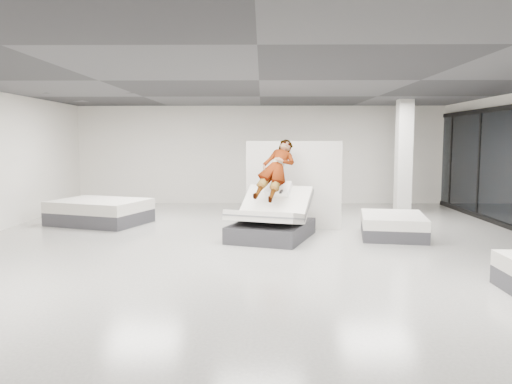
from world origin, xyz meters
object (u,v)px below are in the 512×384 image
at_px(person, 276,180).
at_px(flat_bed_right_far, 393,225).
at_px(column, 404,158).
at_px(hero_bed, 272,221).
at_px(divider_panel, 293,185).
at_px(remote, 281,192).
at_px(flat_bed_left_far, 100,212).

bearing_deg(person, flat_bed_right_far, 18.10).
bearing_deg(person, column, 59.94).
height_order(hero_bed, flat_bed_right_far, hero_bed).
bearing_deg(column, hero_bed, -137.27).
xyz_separation_m(divider_panel, flat_bed_right_far, (2.11, -1.04, -0.79)).
height_order(hero_bed, remote, hero_bed).
xyz_separation_m(person, divider_panel, (0.43, 1.00, -0.20)).
height_order(hero_bed, person, person).
height_order(remote, divider_panel, divider_panel).
bearing_deg(column, flat_bed_left_far, -168.56).
xyz_separation_m(person, flat_bed_left_far, (-4.37, 1.53, -0.94)).
height_order(flat_bed_right_far, column, column).
bearing_deg(divider_panel, flat_bed_right_far, -14.57).
bearing_deg(hero_bed, remote, -27.22).
bearing_deg(person, hero_bed, -90.00).
distance_m(flat_bed_right_far, column, 3.64).
relative_size(flat_bed_right_far, column, 0.61).
relative_size(remote, divider_panel, 0.06).
bearing_deg(remote, column, 64.12).
xyz_separation_m(remote, flat_bed_right_far, (2.45, 0.36, -0.78)).
bearing_deg(flat_bed_right_far, flat_bed_left_far, 167.19).
xyz_separation_m(hero_bed, flat_bed_left_far, (-4.27, 1.83, -0.07)).
relative_size(hero_bed, flat_bed_left_far, 0.89).
height_order(person, divider_panel, divider_panel).
bearing_deg(person, remote, -57.85).
bearing_deg(person, divider_panel, 85.74).
distance_m(flat_bed_right_far, flat_bed_left_far, 7.09).
height_order(divider_panel, flat_bed_left_far, divider_panel).
height_order(remote, column, column).
bearing_deg(flat_bed_right_far, column, 71.11).
bearing_deg(remote, flat_bed_left_far, 175.58).
bearing_deg(hero_bed, divider_panel, 67.69).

